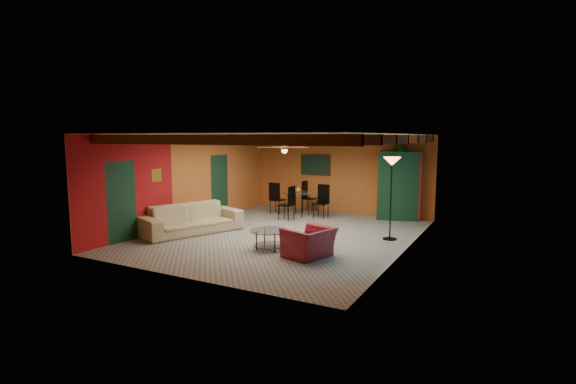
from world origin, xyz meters
The scene contains 11 objects.
room centered at (0.00, 0.11, 2.36)m, with size 6.52×8.01×2.71m.
sofa centered at (-2.36, -1.00, 0.40)m, with size 2.74×1.07×0.80m, color tan.
armchair centered at (1.50, -1.62, 0.33)m, with size 1.01×0.88×0.65m, color maroon.
coffee_table centered at (0.41, -1.48, 0.24)m, with size 0.92×0.92×0.47m, color silver, non-canonical shape.
dining_table centered at (-0.95, 2.73, 0.55)m, with size 2.12×2.12×1.10m, color silver, non-canonical shape.
armoire centered at (2.20, 3.70, 1.06)m, with size 1.21×0.60×2.13m, color maroon.
floor_lamp centered at (2.65, 0.83, 1.07)m, with size 0.44×0.44×2.14m, color black, non-canonical shape.
ceiling_fan centered at (0.00, 0.00, 2.36)m, with size 1.50×1.50×0.44m, color #472614, non-canonical shape.
painting centered at (-0.90, 3.96, 1.65)m, with size 1.05×0.03×0.65m, color black.
potted_plant centered at (2.20, 3.70, 2.37)m, with size 0.44×0.38×0.49m, color #26661E.
vase centered at (-0.95, 2.73, 1.20)m, with size 0.19×0.19×0.20m, color orange.
Camera 1 is at (5.38, -9.88, 2.62)m, focal length 26.47 mm.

